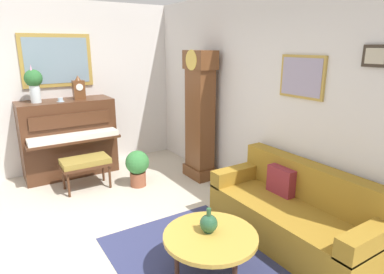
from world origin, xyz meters
name	(u,v)px	position (x,y,z in m)	size (l,w,h in m)	color
ground_plane	(88,249)	(0.00, 0.00, -0.05)	(6.40, 6.00, 0.10)	beige
wall_left	(36,89)	(-2.60, 0.01, 1.41)	(0.13, 4.90, 2.80)	silver
wall_back	(258,98)	(0.01, 2.40, 1.40)	(5.30, 0.13, 2.80)	silver
area_rug	(204,267)	(0.98, 0.86, 0.00)	(2.10, 1.50, 0.01)	navy
piano	(69,138)	(-2.23, 0.37, 0.63)	(0.87, 1.44, 1.25)	#4C2B19
piano_bench	(86,163)	(-1.48, 0.42, 0.41)	(0.42, 0.70, 0.48)	#4C2B19
grandfather_clock	(200,119)	(-0.97, 2.11, 0.96)	(0.52, 0.34, 2.03)	brown
couch	(294,214)	(1.11, 1.97, 0.31)	(1.90, 0.80, 0.84)	olive
coffee_table	(210,237)	(1.08, 0.87, 0.38)	(0.88, 0.88, 0.41)	gold
mantel_clock	(79,89)	(-2.23, 0.60, 1.42)	(0.13, 0.18, 0.38)	brown
flower_vase	(34,82)	(-2.23, -0.05, 1.56)	(0.26, 0.26, 0.58)	silver
teacup	(60,100)	(-2.12, 0.28, 1.27)	(0.12, 0.12, 0.06)	#ADC6D6
green_jug	(209,223)	(1.03, 0.88, 0.50)	(0.17, 0.17, 0.24)	#234C33
potted_plant	(137,166)	(-1.17, 1.11, 0.32)	(0.36, 0.36, 0.56)	#935138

